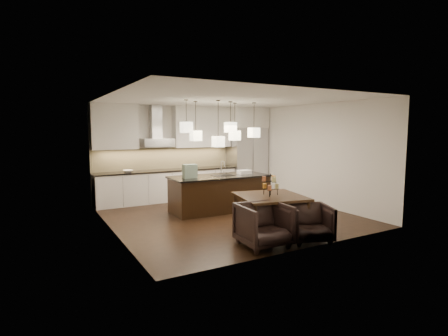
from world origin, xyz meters
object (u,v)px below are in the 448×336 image
dining_table (270,214)px  armchair_left (264,225)px  refrigerator (247,161)px  island_body (220,194)px  armchair_right (310,223)px

dining_table → armchair_left: armchair_left is taller
refrigerator → armchair_left: 5.41m
island_body → armchair_left: 2.92m
island_body → dining_table: (-0.03, -2.20, -0.06)m
refrigerator → armchair_left: bearing=-119.9°
dining_table → refrigerator: bearing=75.0°
refrigerator → armchair_right: (-1.76, -4.85, -0.73)m
island_body → armchair_right: island_body is taller
dining_table → armchair_left: (-0.63, -0.65, 0.01)m
refrigerator → armchair_right: refrigerator is taller
island_body → armchair_left: island_body is taller
refrigerator → armchair_left: (-2.68, -4.65, -0.68)m
refrigerator → dining_table: 4.55m
island_body → dining_table: 2.20m
refrigerator → island_body: bearing=-138.2°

